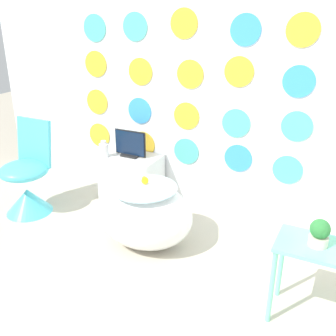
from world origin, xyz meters
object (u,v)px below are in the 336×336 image
Objects in this scene: vase at (104,150)px; potted_plant_left at (320,233)px; bathtub at (145,215)px; chair at (27,185)px; tv at (130,145)px.

vase is 0.97× the size of potted_plant_left.
potted_plant_left reaches higher than bathtub.
chair is 2.60× the size of tv.
vase is at bearing 159.07° from potted_plant_left.
tv reaches higher than potted_plant_left.
vase is at bearing 46.67° from chair.
tv is at bearing 129.46° from bathtub.
bathtub is 4.75× the size of potted_plant_left.
tv is at bearing 42.47° from chair.
chair is 5.37× the size of vase.
chair is 2.71m from potted_plant_left.
potted_plant_left is at bearing -20.93° from vase.
tv is (0.75, 0.69, 0.31)m from chair.
chair reaches higher than tv.
bathtub is 0.92m from tv.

